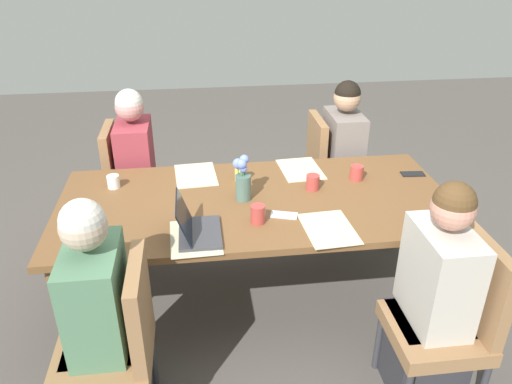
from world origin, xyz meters
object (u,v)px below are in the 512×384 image
person_far_right_near (138,178)px  phone_black (413,174)px  chair_near_left_mid (118,340)px  coffee_mug_centre_left (258,214)px  person_far_left_near (341,166)px  coffee_mug_near_left (240,173)px  person_near_left_mid (102,328)px  chair_near_left_far (452,316)px  chair_far_right_near (129,178)px  phone_silver (284,215)px  dining_table (256,209)px  laptop_near_left_mid (195,228)px  coffee_mug_far_left (357,173)px  coffee_mug_near_right (313,182)px  flower_vase (243,179)px  chair_far_left_near (330,166)px  person_near_left_far (433,305)px  coffee_mug_centre_right (113,182)px

person_far_right_near → phone_black: 1.95m
chair_near_left_mid → coffee_mug_centre_left: chair_near_left_mid is taller
person_far_left_near → coffee_mug_near_left: 1.05m
person_far_right_near → person_near_left_mid: bearing=-91.3°
chair_near_left_far → coffee_mug_centre_left: chair_near_left_far is taller
chair_near_left_mid → chair_far_right_near: bearing=93.8°
chair_far_right_near → phone_silver: chair_far_right_near is taller
chair_far_right_near → phone_black: 2.04m
dining_table → chair_far_right_near: chair_far_right_near is taller
dining_table → coffee_mug_near_left: size_ratio=22.35×
laptop_near_left_mid → phone_black: bearing=21.5°
chair_near_left_far → chair_far_right_near: (-1.70, 1.74, 0.00)m
laptop_near_left_mid → coffee_mug_far_left: size_ratio=3.45×
dining_table → phone_black: size_ratio=15.56×
coffee_mug_near_right → coffee_mug_far_left: same height
person_far_right_near → coffee_mug_near_right: size_ratio=12.90×
flower_vase → coffee_mug_far_left: bearing=13.0°
chair_far_left_near → person_far_right_near: 1.48m
person_near_left_far → chair_near_left_mid: bearing=-179.2°
person_near_left_mid → phone_black: size_ratio=7.97×
coffee_mug_centre_right → phone_silver: coffee_mug_centre_right is taller
chair_far_left_near → chair_near_left_far: (0.14, -1.77, 0.00)m
coffee_mug_near_right → coffee_mug_centre_right: 1.23m
chair_near_left_far → flower_vase: 1.33m
chair_near_left_mid → coffee_mug_centre_right: chair_near_left_mid is taller
laptop_near_left_mid → coffee_mug_far_left: (1.04, 0.54, 0.00)m
chair_far_right_near → coffee_mug_centre_left: bearing=-53.7°
coffee_mug_centre_left → coffee_mug_centre_right: coffee_mug_centre_left is taller
coffee_mug_centre_left → coffee_mug_near_left: bearing=94.8°
coffee_mug_near_left → coffee_mug_near_right: bearing=-21.5°
flower_vase → coffee_mug_far_left: (0.75, 0.17, -0.09)m
chair_near_left_mid → coffee_mug_far_left: 1.77m
person_far_left_near → laptop_near_left_mid: person_far_left_near is taller
phone_black → phone_silver: bearing=28.8°
coffee_mug_near_right → coffee_mug_centre_left: bearing=-137.6°
person_far_left_near → coffee_mug_far_left: size_ratio=12.87×
person_near_left_mid → chair_near_left_far: (1.66, -0.10, -0.03)m
person_far_left_near → phone_black: (0.29, -0.62, 0.21)m
chair_near_left_mid → person_near_left_mid: size_ratio=0.75×
coffee_mug_near_right → phone_silver: coffee_mug_near_right is taller
dining_table → coffee_mug_near_left: (-0.07, 0.26, 0.12)m
chair_near_left_mid → person_far_right_near: 1.65m
chair_near_left_far → person_far_right_near: 2.34m
chair_near_left_far → person_far_right_near: person_far_right_near is taller
chair_far_left_near → coffee_mug_near_right: chair_far_left_near is taller
person_far_left_near → coffee_mug_centre_right: bearing=-160.9°
coffee_mug_near_left → person_far_right_near: bearing=142.4°
person_near_left_far → laptop_near_left_mid: bearing=157.8°
person_near_left_far → phone_silver: (-0.64, 0.60, 0.21)m
person_far_left_near → chair_far_right_near: 1.63m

